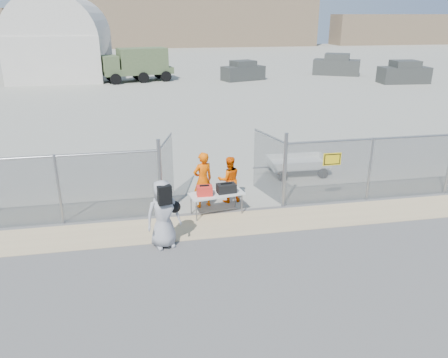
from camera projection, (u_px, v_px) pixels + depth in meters
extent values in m
plane|color=#575757|center=(237.00, 240.00, 12.38)|extent=(160.00, 160.00, 0.00)
cube|color=gray|center=(161.00, 69.00, 50.98)|extent=(160.00, 80.00, 0.01)
cube|color=tan|center=(230.00, 224.00, 13.29)|extent=(44.00, 1.60, 0.01)
cube|color=red|center=(204.00, 191.00, 13.51)|extent=(0.49, 0.34, 0.30)
cube|color=black|center=(226.00, 188.00, 13.72)|extent=(0.63, 0.42, 0.29)
imported|color=#F45902|center=(203.00, 180.00, 14.19)|extent=(0.80, 0.66, 1.88)
imported|color=#F45902|center=(229.00, 179.00, 14.64)|extent=(0.82, 0.66, 1.60)
imported|color=#98989D|center=(163.00, 214.00, 11.73)|extent=(1.06, 0.82, 1.92)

